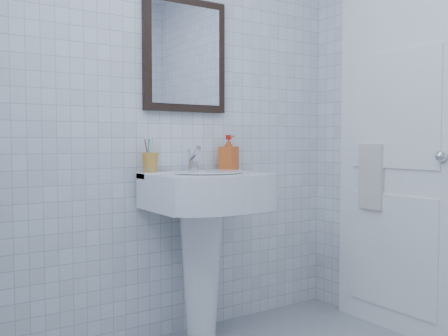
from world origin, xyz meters
TOP-DOWN VIEW (x-y plane):
  - wall_back at (0.00, 1.20)m, footprint 2.20×0.02m
  - washbasin at (0.08, 0.99)m, footprint 0.60×0.44m
  - faucet at (0.08, 1.10)m, footprint 0.06×0.12m
  - toothbrush_cup at (-0.17, 1.12)m, footprint 0.11×0.11m
  - soap_dispenser at (0.33, 1.12)m, footprint 0.12×0.12m
  - wall_mirror at (0.08, 1.18)m, footprint 0.50×0.04m
  - bathroom_door at (1.08, 0.55)m, footprint 0.04×0.80m
  - towel_ring at (1.06, 0.69)m, footprint 0.01×0.18m
  - hand_towel at (1.04, 0.69)m, footprint 0.03×0.16m

SIDE VIEW (x-z plane):
  - washbasin at x=0.08m, z-range 0.16..1.08m
  - hand_towel at x=1.04m, z-range 0.68..1.06m
  - toothbrush_cup at x=-0.17m, z-range 0.91..1.02m
  - faucet at x=0.08m, z-range 0.90..1.04m
  - bathroom_door at x=1.08m, z-range 0.00..2.00m
  - soap_dispenser at x=0.33m, z-range 0.91..1.11m
  - towel_ring at x=1.06m, z-range 0.96..1.14m
  - wall_back at x=0.00m, z-range 0.00..2.50m
  - wall_mirror at x=0.08m, z-range 1.24..1.86m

